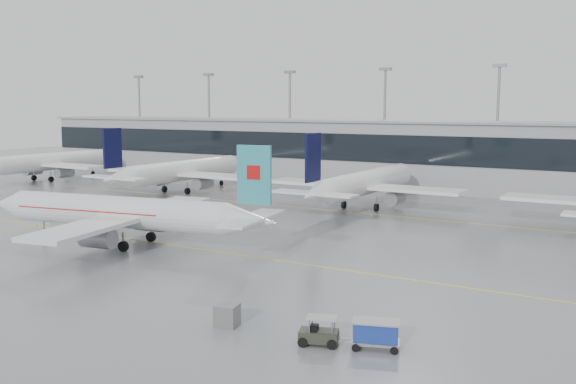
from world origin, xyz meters
The scene contains 15 objects.
ground centered at (0.00, 0.00, 0.00)m, with size 320.00×320.00×0.00m, color gray.
taxi_line_main centered at (0.00, 0.00, 0.01)m, with size 120.00×0.25×0.01m, color gold.
taxi_line_north centered at (0.00, 30.00, 0.01)m, with size 120.00×0.25×0.01m, color gold.
taxi_line_cross centered at (-30.00, 15.00, 0.01)m, with size 0.25×60.00×0.01m, color gold.
terminal centered at (0.00, 62.00, 6.00)m, with size 180.00×15.00×12.00m, color #949497.
terminal_glass centered at (0.00, 54.45, 7.50)m, with size 180.00×0.20×5.00m, color black.
terminal_roof centered at (0.00, 62.00, 12.20)m, with size 182.00×16.00×0.40m, color gray.
light_masts centered at (0.00, 68.00, 13.34)m, with size 156.40×1.00×22.60m.
air_canada_jet centered at (-11.56, -2.57, 3.56)m, with size 35.93×28.90×11.25m.
parked_jet_a centered at (-70.00, 33.69, 3.71)m, with size 29.64×36.96×11.72m.
parked_jet_b centered at (-35.00, 33.69, 3.71)m, with size 29.64×36.96×11.72m.
parked_jet_c centered at (0.00, 33.69, 3.71)m, with size 29.64×36.96×11.72m.
baggage_tug centered at (20.01, -17.67, 0.64)m, with size 3.78×2.28×1.81m.
baggage_cart centered at (23.41, -16.48, 1.06)m, with size 3.30×2.50×1.82m.
gse_unit centered at (12.92, -17.83, 0.75)m, with size 1.51×1.40×1.51m, color slate.
Camera 1 is at (38.42, -52.32, 15.09)m, focal length 40.00 mm.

